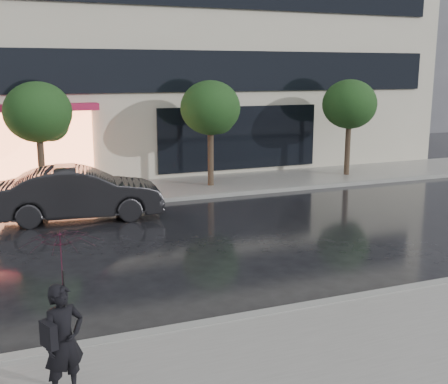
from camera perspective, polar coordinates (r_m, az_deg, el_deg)
ground at (r=11.10m, az=2.36°, el=-10.66°), size 120.00×120.00×0.00m
sidewalk_near at (r=8.53m, az=11.81°, el=-17.98°), size 60.00×4.50×0.12m
sidewalk_far at (r=20.46m, az=-9.49°, el=0.04°), size 60.00×3.50×0.12m
curb_near at (r=10.25m, az=4.71°, el=-12.29°), size 60.00×0.25×0.14m
curb_far at (r=18.80m, az=-8.32°, el=-0.97°), size 60.00×0.25×0.14m
bg_building_right at (r=48.16m, az=17.78°, el=16.04°), size 12.00×12.00×16.00m
tree_mid_west at (r=19.44m, az=-18.20°, el=7.50°), size 2.20×2.20×3.99m
tree_mid_east at (r=20.72m, az=-1.26°, el=8.35°), size 2.20×2.20×3.99m
tree_far_east at (r=23.51m, az=12.71°, el=8.52°), size 2.20×2.20×3.99m
parked_car at (r=17.06m, az=-14.38°, el=-0.12°), size 4.91×2.17×1.57m
pedestrian_with_umbrella at (r=7.49m, az=-16.05°, el=-9.32°), size 1.23×1.24×2.25m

